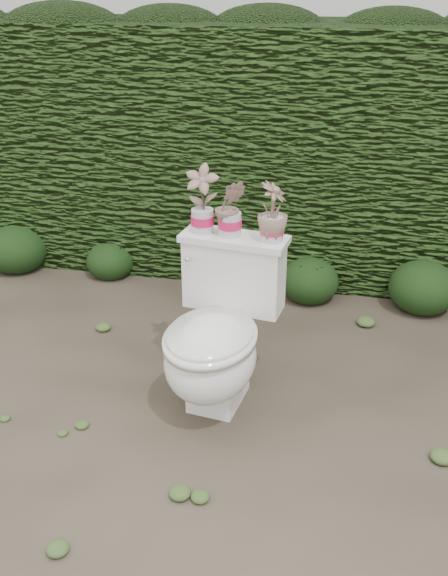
% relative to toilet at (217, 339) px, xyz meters
% --- Properties ---
extents(ground, '(60.00, 60.00, 0.00)m').
position_rel_toilet_xyz_m(ground, '(-0.01, 0.19, -0.36)').
color(ground, brown).
rests_on(ground, ground).
extents(hedge, '(8.00, 1.00, 1.60)m').
position_rel_toilet_xyz_m(hedge, '(-0.01, 1.79, 0.44)').
color(hedge, '#33541C').
rests_on(hedge, ground).
extents(toilet, '(0.55, 0.73, 0.78)m').
position_rel_toilet_xyz_m(toilet, '(0.00, 0.00, 0.00)').
color(toilet, white).
rests_on(toilet, ground).
extents(potted_plant_left, '(0.16, 0.11, 0.30)m').
position_rel_toilet_xyz_m(potted_plant_left, '(-0.12, 0.26, 0.57)').
color(potted_plant_left, '#2A8228').
rests_on(potted_plant_left, toilet).
extents(potted_plant_center, '(0.16, 0.13, 0.25)m').
position_rel_toilet_xyz_m(potted_plant_center, '(0.01, 0.24, 0.55)').
color(potted_plant_center, '#2A8228').
rests_on(potted_plant_center, toilet).
extents(potted_plant_right, '(0.17, 0.17, 0.26)m').
position_rel_toilet_xyz_m(potted_plant_right, '(0.21, 0.21, 0.55)').
color(potted_plant_right, '#2A8228').
rests_on(potted_plant_right, toilet).
extents(liriope_clump_1, '(0.42, 0.42, 0.34)m').
position_rel_toilet_xyz_m(liriope_clump_1, '(-1.70, 1.26, -0.19)').
color(liriope_clump_1, '#1D3813').
rests_on(liriope_clump_1, ground).
extents(liriope_clump_2, '(0.32, 0.32, 0.26)m').
position_rel_toilet_xyz_m(liriope_clump_2, '(-1.02, 1.28, -0.23)').
color(liriope_clump_2, '#1D3813').
rests_on(liriope_clump_2, ground).
extents(liriope_clump_3, '(0.31, 0.31, 0.25)m').
position_rel_toilet_xyz_m(liriope_clump_3, '(-0.27, 1.16, -0.23)').
color(liriope_clump_3, '#1D3813').
rests_on(liriope_clump_3, ground).
extents(liriope_clump_4, '(0.37, 0.37, 0.29)m').
position_rel_toilet_xyz_m(liriope_clump_4, '(0.34, 1.20, -0.21)').
color(liriope_clump_4, '#1D3813').
rests_on(liriope_clump_4, ground).
extents(liriope_clump_5, '(0.41, 0.41, 0.33)m').
position_rel_toilet_xyz_m(liriope_clump_5, '(1.03, 1.21, -0.19)').
color(liriope_clump_5, '#1D3813').
rests_on(liriope_clump_5, ground).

